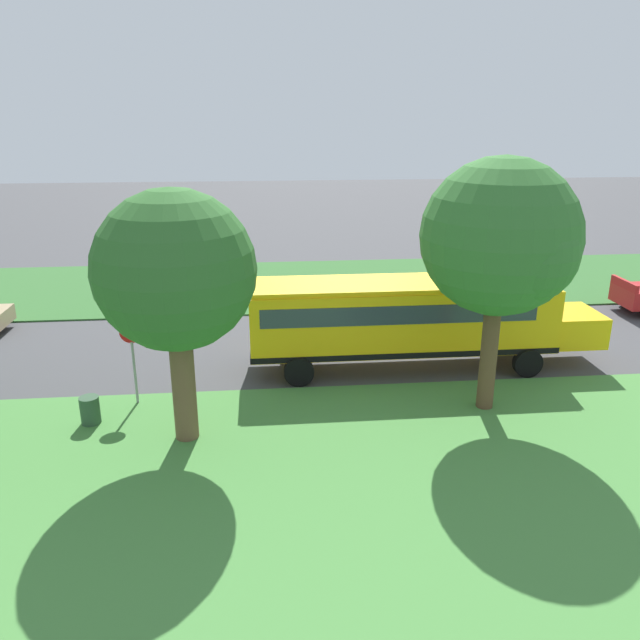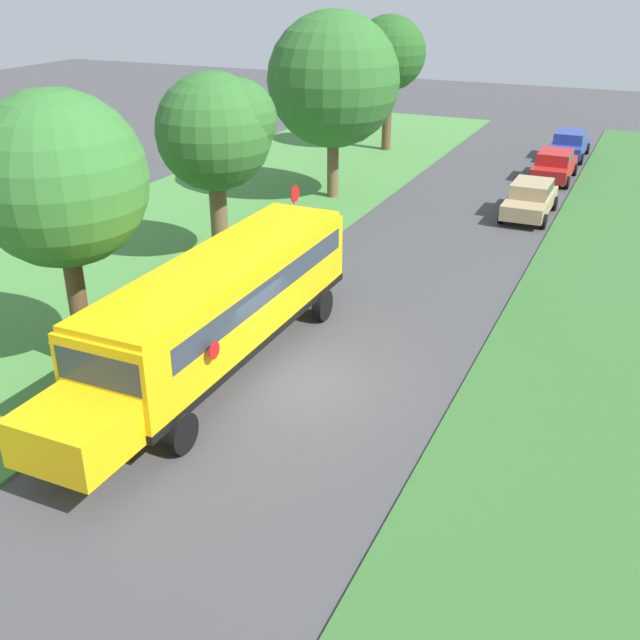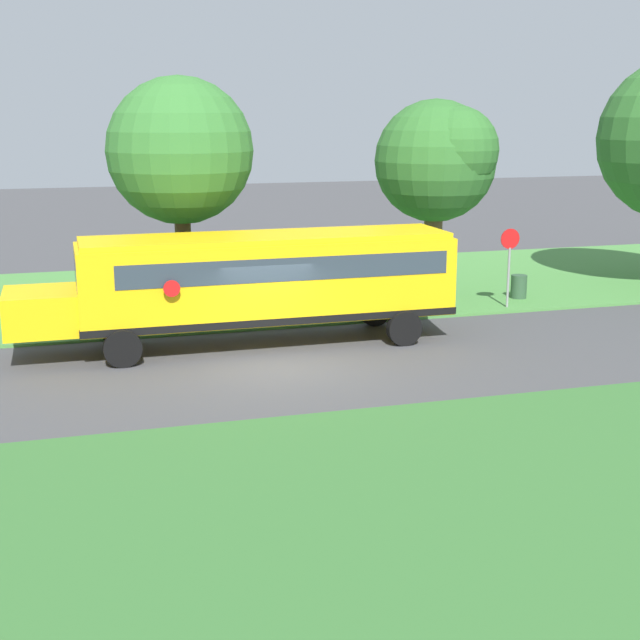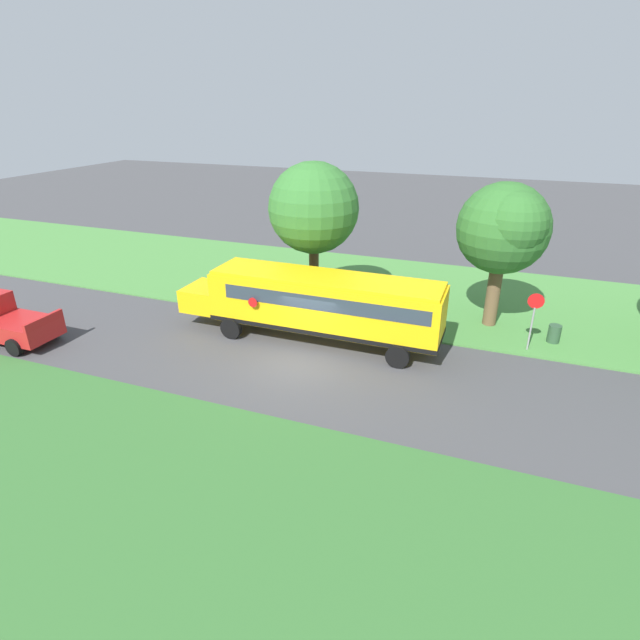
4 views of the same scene
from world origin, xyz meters
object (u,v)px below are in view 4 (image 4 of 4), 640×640
(trash_bin, at_px, (554,334))
(oak_tree_roadside_mid, at_px, (505,228))
(school_bus, at_px, (319,302))
(oak_tree_beside_bus, at_px, (313,209))
(stop_sign, at_px, (533,315))

(trash_bin, bearing_deg, oak_tree_roadside_mid, -108.10)
(oak_tree_roadside_mid, xyz_separation_m, trash_bin, (0.90, 2.77, -4.47))
(school_bus, xyz_separation_m, oak_tree_roadside_mid, (-4.34, 7.40, 3.00))
(oak_tree_roadside_mid, bearing_deg, school_bus, -59.61)
(school_bus, relative_size, oak_tree_roadside_mid, 1.78)
(trash_bin, bearing_deg, oak_tree_beside_bus, -91.04)
(school_bus, distance_m, stop_sign, 9.33)
(stop_sign, bearing_deg, oak_tree_beside_bus, -97.70)
(trash_bin, bearing_deg, school_bus, -71.32)
(stop_sign, relative_size, trash_bin, 3.04)
(school_bus, height_order, stop_sign, school_bus)
(trash_bin, bearing_deg, stop_sign, -41.65)
(school_bus, bearing_deg, oak_tree_roadside_mid, 120.39)
(school_bus, xyz_separation_m, trash_bin, (-3.44, 10.17, -1.47))
(oak_tree_beside_bus, xyz_separation_m, stop_sign, (1.46, 10.76, -3.54))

